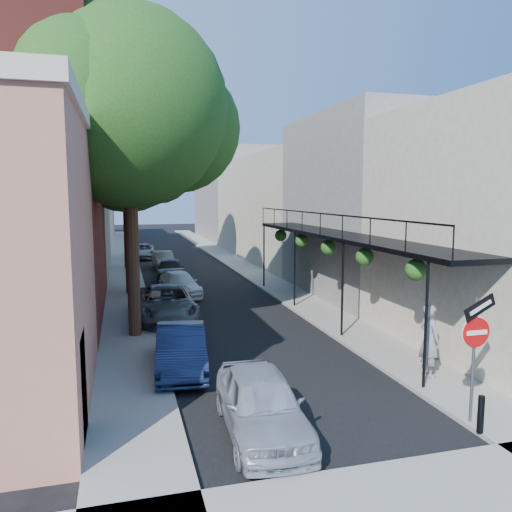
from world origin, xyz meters
TOP-DOWN VIEW (x-y plane):
  - ground at (0.00, 0.00)m, footprint 160.00×160.00m
  - road_surface at (0.00, 30.00)m, footprint 6.00×64.00m
  - sidewalk_left at (-4.00, 30.00)m, footprint 2.00×64.00m
  - sidewalk_right at (4.00, 30.00)m, footprint 2.00×64.00m
  - sidewalk_cross at (0.00, -1.00)m, footprint 12.00×2.00m
  - buildings_left at (-9.30, 28.76)m, footprint 10.10×59.10m
  - buildings_right at (8.99, 29.49)m, footprint 9.80×55.00m
  - sign_post at (3.16, 0.97)m, footprint 0.89×0.17m
  - bollard at (3.00, 0.50)m, footprint 0.14×0.14m
  - oak_near at (-3.37, 10.26)m, footprint 7.48×6.80m
  - oak_mid at (-3.42, 18.23)m, footprint 6.60×6.00m
  - oak_far at (-3.35, 27.27)m, footprint 7.70×7.00m
  - parked_car_a at (-1.40, 1.88)m, footprint 1.83×4.11m
  - parked_car_b at (-2.60, 6.18)m, footprint 1.77×4.08m
  - parked_car_c at (-2.46, 12.31)m, footprint 2.39×5.02m
  - parked_car_d at (-1.41, 17.17)m, footprint 2.11×4.20m
  - parked_car_e at (-1.40, 22.05)m, footprint 1.83×3.93m
  - parked_car_f at (-1.40, 26.87)m, footprint 1.44×3.64m
  - parked_car_g at (-2.60, 32.81)m, footprint 2.09×4.29m
  - pedestrian at (3.89, 3.68)m, footprint 0.52×0.76m

SIDE VIEW (x-z plane):
  - ground at x=0.00m, z-range 0.00..0.00m
  - road_surface at x=0.00m, z-range 0.00..0.01m
  - sidewalk_left at x=-4.00m, z-range 0.00..0.12m
  - sidewalk_right at x=4.00m, z-range 0.00..0.12m
  - sidewalk_cross at x=0.00m, z-range 0.00..0.12m
  - bollard at x=3.00m, z-range 0.12..0.92m
  - parked_car_d at x=-1.41m, z-range 0.00..1.17m
  - parked_car_g at x=-2.60m, z-range 0.00..1.17m
  - parked_car_f at x=-1.40m, z-range 0.00..1.18m
  - parked_car_e at x=-1.40m, z-range 0.00..1.30m
  - parked_car_b at x=-2.60m, z-range 0.00..1.31m
  - parked_car_a at x=-1.40m, z-range 0.00..1.37m
  - parked_car_c at x=-2.46m, z-range 0.00..1.38m
  - pedestrian at x=3.89m, z-range 0.12..2.14m
  - sign_post at x=3.16m, z-range 0.54..3.53m
  - buildings_right at x=8.99m, z-range -0.58..9.42m
  - buildings_left at x=-9.30m, z-range -1.06..10.94m
  - oak_mid at x=-3.42m, z-range 1.96..12.16m
  - oak_near at x=-3.37m, z-range 2.17..13.59m
  - oak_far at x=-3.35m, z-range 2.31..14.21m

